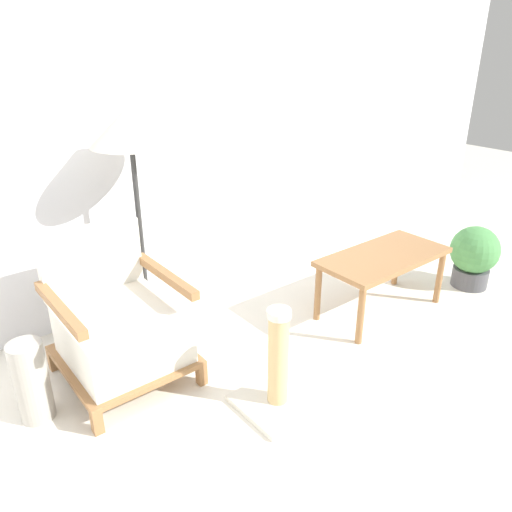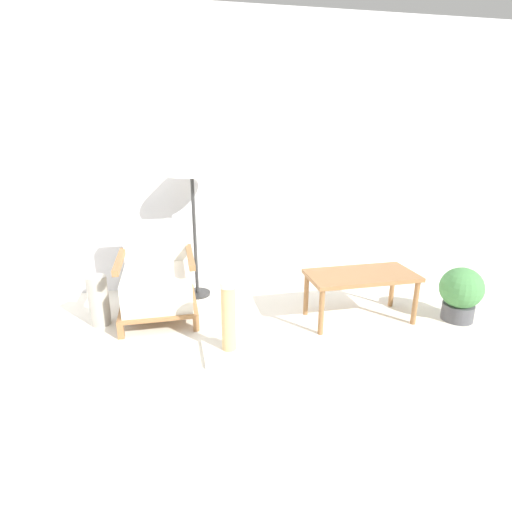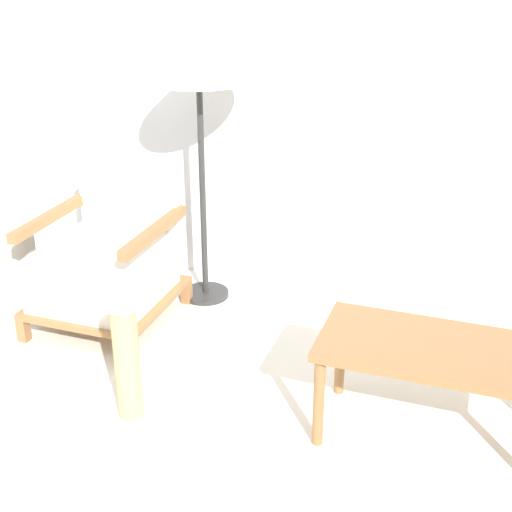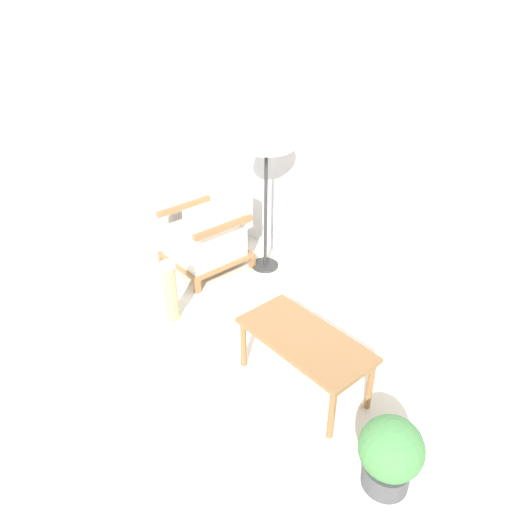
# 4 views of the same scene
# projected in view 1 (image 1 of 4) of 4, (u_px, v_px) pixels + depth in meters

# --- Properties ---
(ground_plane) EXTENTS (14.00, 14.00, 0.00)m
(ground_plane) POSITION_uv_depth(u_px,v_px,m) (372.00, 463.00, 2.27)
(ground_plane) COLOR silver
(wall_back) EXTENTS (8.00, 0.06, 2.70)m
(wall_back) POSITION_uv_depth(u_px,v_px,m) (141.00, 109.00, 3.18)
(wall_back) COLOR silver
(wall_back) RESTS_ON ground_plane
(armchair) EXTENTS (0.65, 0.70, 0.82)m
(armchair) POSITION_uv_depth(u_px,v_px,m) (118.00, 325.00, 2.74)
(armchair) COLOR olive
(armchair) RESTS_ON ground_plane
(floor_lamp) EXTENTS (0.48, 0.48, 1.42)m
(floor_lamp) POSITION_uv_depth(u_px,v_px,m) (131.00, 136.00, 2.86)
(floor_lamp) COLOR #2D2D2D
(floor_lamp) RESTS_ON ground_plane
(coffee_table) EXTENTS (0.93, 0.45, 0.43)m
(coffee_table) POSITION_uv_depth(u_px,v_px,m) (383.00, 262.00, 3.38)
(coffee_table) COLOR olive
(coffee_table) RESTS_ON ground_plane
(vase) EXTENTS (0.17, 0.17, 0.44)m
(vase) POSITION_uv_depth(u_px,v_px,m) (31.00, 381.00, 2.46)
(vase) COLOR #9E998E
(vase) RESTS_ON ground_plane
(potted_plant) EXTENTS (0.36, 0.36, 0.48)m
(potted_plant) POSITION_uv_depth(u_px,v_px,m) (474.00, 255.00, 3.78)
(potted_plant) COLOR #4C4C51
(potted_plant) RESTS_ON ground_plane
(scratching_post) EXTENTS (0.39, 0.39, 0.57)m
(scratching_post) POSITION_uv_depth(u_px,v_px,m) (278.00, 376.00, 2.56)
(scratching_post) COLOR beige
(scratching_post) RESTS_ON ground_plane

